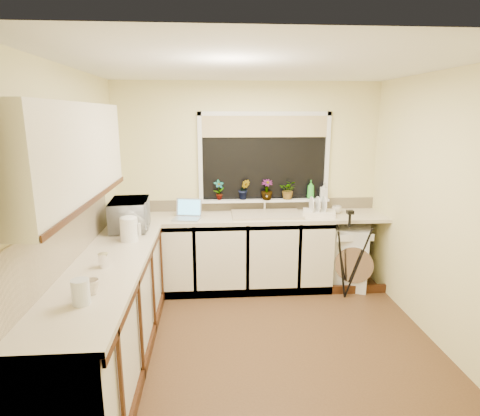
{
  "coord_description": "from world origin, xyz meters",
  "views": [
    {
      "loc": [
        -0.45,
        -3.34,
        2.07
      ],
      "look_at": [
        -0.16,
        0.55,
        1.15
      ],
      "focal_mm": 29.86,
      "sensor_mm": 36.0,
      "label": 1
    }
  ],
  "objects_px": {
    "dish_rack": "(319,213)",
    "glass_jug": "(81,292)",
    "plant_a": "(219,190)",
    "washing_machine": "(346,255)",
    "plant_d": "(288,190)",
    "soap_bottle_clear": "(324,190)",
    "plant_b": "(244,189)",
    "plant_c": "(267,190)",
    "tripod": "(347,255)",
    "steel_jar": "(103,260)",
    "laptop": "(188,213)",
    "cup_left": "(91,287)",
    "kettle": "(129,230)",
    "microwave": "(130,214)",
    "cup_back": "(337,210)",
    "soap_bottle_green": "(311,189)"
  },
  "relations": [
    {
      "from": "washing_machine",
      "to": "cup_back",
      "type": "relative_size",
      "value": 6.48
    },
    {
      "from": "dish_rack",
      "to": "soap_bottle_green",
      "type": "relative_size",
      "value": 1.63
    },
    {
      "from": "steel_jar",
      "to": "plant_c",
      "type": "height_order",
      "value": "plant_c"
    },
    {
      "from": "laptop",
      "to": "plant_a",
      "type": "relative_size",
      "value": 1.38
    },
    {
      "from": "laptop",
      "to": "plant_d",
      "type": "bearing_deg",
      "value": 23.12
    },
    {
      "from": "plant_c",
      "to": "soap_bottle_clear",
      "type": "relative_size",
      "value": 1.25
    },
    {
      "from": "plant_a",
      "to": "kettle",
      "type": "bearing_deg",
      "value": -128.9
    },
    {
      "from": "plant_b",
      "to": "plant_c",
      "type": "height_order",
      "value": "same"
    },
    {
      "from": "soap_bottle_green",
      "to": "dish_rack",
      "type": "bearing_deg",
      "value": -80.7
    },
    {
      "from": "dish_rack",
      "to": "plant_c",
      "type": "relative_size",
      "value": 1.52
    },
    {
      "from": "cup_left",
      "to": "dish_rack",
      "type": "bearing_deg",
      "value": 43.39
    },
    {
      "from": "laptop",
      "to": "cup_back",
      "type": "distance_m",
      "value": 1.79
    },
    {
      "from": "washing_machine",
      "to": "laptop",
      "type": "xyz_separation_m",
      "value": [
        -1.92,
        -0.06,
        0.58
      ]
    },
    {
      "from": "steel_jar",
      "to": "cup_left",
      "type": "bearing_deg",
      "value": -84.82
    },
    {
      "from": "washing_machine",
      "to": "plant_c",
      "type": "height_order",
      "value": "plant_c"
    },
    {
      "from": "soap_bottle_green",
      "to": "soap_bottle_clear",
      "type": "distance_m",
      "value": 0.17
    },
    {
      "from": "plant_a",
      "to": "soap_bottle_clear",
      "type": "relative_size",
      "value": 1.24
    },
    {
      "from": "laptop",
      "to": "dish_rack",
      "type": "bearing_deg",
      "value": 11.41
    },
    {
      "from": "plant_c",
      "to": "soap_bottle_green",
      "type": "bearing_deg",
      "value": 2.46
    },
    {
      "from": "plant_b",
      "to": "cup_left",
      "type": "height_order",
      "value": "plant_b"
    },
    {
      "from": "kettle",
      "to": "plant_b",
      "type": "distance_m",
      "value": 1.61
    },
    {
      "from": "washing_machine",
      "to": "plant_a",
      "type": "bearing_deg",
      "value": -164.98
    },
    {
      "from": "dish_rack",
      "to": "tripod",
      "type": "bearing_deg",
      "value": -37.73
    },
    {
      "from": "glass_jug",
      "to": "tripod",
      "type": "bearing_deg",
      "value": 37.09
    },
    {
      "from": "plant_d",
      "to": "washing_machine",
      "type": "bearing_deg",
      "value": -16.41
    },
    {
      "from": "kettle",
      "to": "plant_c",
      "type": "relative_size",
      "value": 0.87
    },
    {
      "from": "cup_left",
      "to": "plant_b",
      "type": "bearing_deg",
      "value": 61.62
    },
    {
      "from": "kettle",
      "to": "cup_back",
      "type": "distance_m",
      "value": 2.46
    },
    {
      "from": "cup_back",
      "to": "cup_left",
      "type": "xyz_separation_m",
      "value": [
        -2.32,
        -2.05,
        0.0
      ]
    },
    {
      "from": "dish_rack",
      "to": "cup_back",
      "type": "relative_size",
      "value": 3.23
    },
    {
      "from": "steel_jar",
      "to": "cup_back",
      "type": "relative_size",
      "value": 0.94
    },
    {
      "from": "plant_c",
      "to": "plant_a",
      "type": "bearing_deg",
      "value": 177.15
    },
    {
      "from": "glass_jug",
      "to": "plant_b",
      "type": "bearing_deg",
      "value": 62.68
    },
    {
      "from": "glass_jug",
      "to": "soap_bottle_clear",
      "type": "height_order",
      "value": "soap_bottle_clear"
    },
    {
      "from": "dish_rack",
      "to": "plant_d",
      "type": "relative_size",
      "value": 1.62
    },
    {
      "from": "microwave",
      "to": "cup_left",
      "type": "relative_size",
      "value": 5.14
    },
    {
      "from": "washing_machine",
      "to": "soap_bottle_green",
      "type": "height_order",
      "value": "soap_bottle_green"
    },
    {
      "from": "laptop",
      "to": "plant_d",
      "type": "xyz_separation_m",
      "value": [
        1.22,
        0.27,
        0.21
      ]
    },
    {
      "from": "microwave",
      "to": "soap_bottle_clear",
      "type": "relative_size",
      "value": 2.78
    },
    {
      "from": "tripod",
      "to": "cup_left",
      "type": "bearing_deg",
      "value": -129.62
    },
    {
      "from": "kettle",
      "to": "dish_rack",
      "type": "bearing_deg",
      "value": 21.66
    },
    {
      "from": "kettle",
      "to": "glass_jug",
      "type": "height_order",
      "value": "kettle"
    },
    {
      "from": "dish_rack",
      "to": "glass_jug",
      "type": "bearing_deg",
      "value": -120.67
    },
    {
      "from": "plant_a",
      "to": "washing_machine",
      "type": "bearing_deg",
      "value": -8.34
    },
    {
      "from": "washing_machine",
      "to": "plant_c",
      "type": "distance_m",
      "value": 1.27
    },
    {
      "from": "dish_rack",
      "to": "glass_jug",
      "type": "height_order",
      "value": "glass_jug"
    },
    {
      "from": "plant_c",
      "to": "cup_left",
      "type": "distance_m",
      "value": 2.67
    },
    {
      "from": "tripod",
      "to": "washing_machine",
      "type": "bearing_deg",
      "value": 87.18
    },
    {
      "from": "dish_rack",
      "to": "cup_left",
      "type": "distance_m",
      "value": 2.86
    },
    {
      "from": "tripod",
      "to": "microwave",
      "type": "height_order",
      "value": "microwave"
    }
  ]
}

